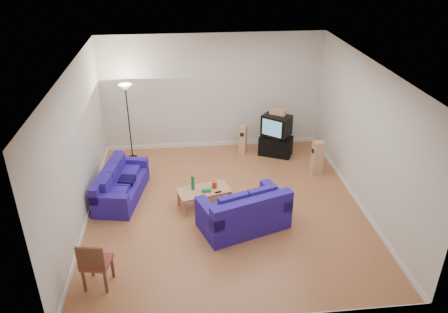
{
  "coord_description": "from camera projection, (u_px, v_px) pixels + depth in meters",
  "views": [
    {
      "loc": [
        -0.91,
        -8.06,
        5.49
      ],
      "look_at": [
        0.0,
        0.4,
        1.1
      ],
      "focal_mm": 35.0,
      "sensor_mm": 36.0,
      "label": 1
    }
  ],
  "objects": [
    {
      "name": "tissue_box",
      "position": [
        206.0,
        190.0,
        9.56
      ],
      "size": [
        0.21,
        0.13,
        0.08
      ],
      "primitive_type": "cube",
      "rotation": [
        0.0,
        0.0,
        0.09
      ],
      "color": "green",
      "rests_on": "coffee_table"
    },
    {
      "name": "tv_stand",
      "position": [
        276.0,
        146.0,
        11.97
      ],
      "size": [
        0.99,
        0.81,
        0.53
      ],
      "primitive_type": "cube",
      "rotation": [
        0.0,
        0.0,
        -0.44
      ],
      "color": "black",
      "rests_on": "ground"
    },
    {
      "name": "dining_chair",
      "position": [
        95.0,
        263.0,
        7.34
      ],
      "size": [
        0.54,
        0.54,
        0.96
      ],
      "rotation": [
        0.0,
        0.0,
        -0.19
      ],
      "color": "brown",
      "rests_on": "ground"
    },
    {
      "name": "television",
      "position": [
        276.0,
        125.0,
        11.62
      ],
      "size": [
        0.87,
        0.84,
        0.54
      ],
      "rotation": [
        0.0,
        0.0,
        -0.7
      ],
      "color": "black",
      "rests_on": "av_receiver"
    },
    {
      "name": "sofa_three_seat",
      "position": [
        120.0,
        187.0,
        10.03
      ],
      "size": [
        1.15,
        2.01,
        0.73
      ],
      "rotation": [
        0.0,
        0.0,
        -1.76
      ],
      "color": "navy",
      "rests_on": "ground"
    },
    {
      "name": "speaker_right",
      "position": [
        317.0,
        158.0,
        10.93
      ],
      "size": [
        0.29,
        0.23,
        0.89
      ],
      "rotation": [
        0.0,
        0.0,
        -1.46
      ],
      "color": "tan",
      "rests_on": "ground"
    },
    {
      "name": "av_receiver",
      "position": [
        274.0,
        136.0,
        11.79
      ],
      "size": [
        0.59,
        0.57,
        0.11
      ],
      "primitive_type": "cube",
      "rotation": [
        0.0,
        0.0,
        -0.67
      ],
      "color": "black",
      "rests_on": "tv_stand"
    },
    {
      "name": "room",
      "position": [
        226.0,
        146.0,
        9.02
      ],
      "size": [
        6.01,
        6.51,
        3.21
      ],
      "color": "brown",
      "rests_on": "ground"
    },
    {
      "name": "red_canister",
      "position": [
        214.0,
        185.0,
        9.68
      ],
      "size": [
        0.11,
        0.11,
        0.16
      ],
      "primitive_type": "cylinder",
      "rotation": [
        0.0,
        0.0,
        0.03
      ],
      "color": "red",
      "rests_on": "coffee_table"
    },
    {
      "name": "centre_speaker",
      "position": [
        278.0,
        112.0,
        11.54
      ],
      "size": [
        0.45,
        0.38,
        0.15
      ],
      "primitive_type": "cube",
      "rotation": [
        0.0,
        0.0,
        -0.58
      ],
      "color": "tan",
      "rests_on": "television"
    },
    {
      "name": "bottle",
      "position": [
        193.0,
        183.0,
        9.59
      ],
      "size": [
        0.1,
        0.1,
        0.33
      ],
      "primitive_type": "cylinder",
      "rotation": [
        0.0,
        0.0,
        0.47
      ],
      "color": "#197233",
      "rests_on": "coffee_table"
    },
    {
      "name": "remote",
      "position": [
        218.0,
        192.0,
        9.54
      ],
      "size": [
        0.15,
        0.09,
        0.02
      ],
      "primitive_type": "cube",
      "rotation": [
        0.0,
        0.0,
        0.3
      ],
      "color": "black",
      "rests_on": "coffee_table"
    },
    {
      "name": "speaker_left",
      "position": [
        243.0,
        139.0,
        11.99
      ],
      "size": [
        0.26,
        0.29,
        0.82
      ],
      "rotation": [
        0.0,
        0.0,
        -0.36
      ],
      "color": "tan",
      "rests_on": "ground"
    },
    {
      "name": "floor_lamp",
      "position": [
        126.0,
        98.0,
        11.11
      ],
      "size": [
        0.36,
        0.36,
        2.08
      ],
      "color": "black",
      "rests_on": "ground"
    },
    {
      "name": "coffee_table",
      "position": [
        204.0,
        192.0,
        9.66
      ],
      "size": [
        1.25,
        0.84,
        0.41
      ],
      "rotation": [
        0.0,
        0.0,
        0.26
      ],
      "color": "tan",
      "rests_on": "ground"
    },
    {
      "name": "sofa_loveseat",
      "position": [
        245.0,
        214.0,
        8.95
      ],
      "size": [
        1.98,
        1.5,
        0.88
      ],
      "rotation": [
        0.0,
        0.0,
        0.33
      ],
      "color": "navy",
      "rests_on": "ground"
    }
  ]
}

